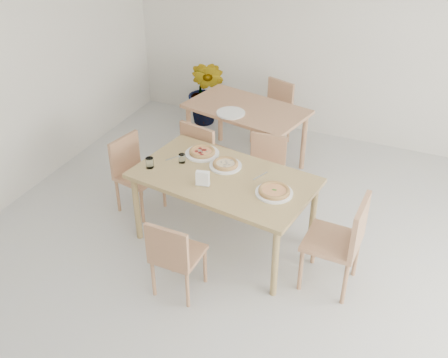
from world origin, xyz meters
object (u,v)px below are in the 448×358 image
at_px(plate_margherita, 274,193).
at_px(napkin_holder, 203,179).
at_px(plate_pepperoni, 202,154).
at_px(pizza_margherita, 274,191).
at_px(tumbler_b, 182,158).
at_px(potted_plant, 206,92).
at_px(main_table, 224,183).
at_px(chair_east, 343,238).
at_px(chair_back_s, 204,153).
at_px(plate_mushroom, 225,166).
at_px(chair_back_n, 275,108).
at_px(chair_west, 133,169).
at_px(chair_north, 266,166).
at_px(tumbler_a, 150,163).
at_px(pizza_mushroom, 225,164).
at_px(chair_south, 174,254).
at_px(pizza_pepperoni, 202,151).
at_px(second_table, 246,115).
at_px(plate_empty, 231,113).

height_order(plate_margherita, napkin_holder, napkin_holder).
distance_m(plate_pepperoni, pizza_margherita, 0.94).
relative_size(tumbler_b, potted_plant, 0.09).
distance_m(main_table, napkin_holder, 0.28).
bearing_deg(chair_east, chair_back_s, -114.85).
distance_m(chair_east, plate_margherita, 0.69).
height_order(plate_mushroom, potted_plant, potted_plant).
xyz_separation_m(plate_margherita, chair_back_n, (-0.76, 2.26, -0.30)).
distance_m(chair_west, chair_back_s, 0.78).
bearing_deg(plate_pepperoni, chair_north, 47.07).
relative_size(chair_north, plate_pepperoni, 2.31).
height_order(tumbler_a, chair_back_s, chair_back_s).
distance_m(plate_pepperoni, pizza_mushroom, 0.32).
bearing_deg(pizza_margherita, plate_mushroom, 156.60).
bearing_deg(tumbler_a, chair_north, 48.69).
relative_size(chair_west, chair_east, 0.89).
height_order(chair_south, plate_pepperoni, chair_south).
height_order(chair_west, chair_back_s, chair_back_s).
relative_size(chair_north, chair_back_n, 0.96).
distance_m(pizza_mushroom, tumbler_b, 0.42).
bearing_deg(chair_back_n, tumbler_b, -76.01).
bearing_deg(main_table, pizza_mushroom, 117.30).
xyz_separation_m(chair_south, chair_east, (1.24, 0.66, 0.08)).
bearing_deg(pizza_mushroom, tumbler_a, -155.02).
height_order(chair_south, pizza_pepperoni, pizza_pepperoni).
distance_m(chair_west, second_table, 1.50).
distance_m(napkin_holder, chair_back_n, 2.42).
bearing_deg(chair_back_s, main_table, 139.98).
bearing_deg(chair_south, pizza_margherita, -128.13).
relative_size(plate_margherita, plate_mushroom, 1.07).
distance_m(tumbler_a, potted_plant, 2.49).
bearing_deg(tumbler_b, potted_plant, 109.88).
distance_m(pizza_margherita, tumbler_a, 1.21).
height_order(plate_margherita, chair_back_s, chair_back_s).
xyz_separation_m(plate_pepperoni, pizza_pepperoni, (0.00, 0.00, 0.02)).
relative_size(plate_pepperoni, chair_back_n, 0.42).
bearing_deg(chair_east, plate_margherita, -94.67).
bearing_deg(pizza_mushroom, main_table, -70.74).
xyz_separation_m(main_table, chair_south, (-0.09, -0.82, -0.23)).
distance_m(pizza_margherita, second_table, 1.77).
distance_m(plate_mushroom, plate_empty, 1.15).
bearing_deg(tumbler_a, plate_mushroom, 24.98).
xyz_separation_m(plate_mushroom, pizza_margherita, (0.57, -0.24, 0.02)).
distance_m(chair_west, pizza_mushroom, 1.08).
height_order(chair_west, chair_east, chair_east).
xyz_separation_m(pizza_margherita, pizza_pepperoni, (-0.86, 0.36, 0.00)).
relative_size(chair_east, plate_margherita, 2.78).
relative_size(chair_west, plate_mushroom, 2.65).
height_order(chair_north, plate_empty, same).
distance_m(chair_south, pizza_mushroom, 1.04).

